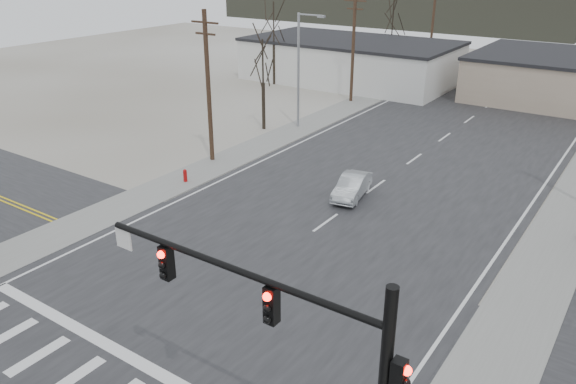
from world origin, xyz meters
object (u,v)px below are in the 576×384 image
at_px(traffic_signal_mast, 310,353).
at_px(fire_hydrant, 185,175).
at_px(car_far_b, 500,81).

distance_m(traffic_signal_mast, fire_hydrant, 23.39).
relative_size(fire_hydrant, car_far_b, 0.24).
relative_size(traffic_signal_mast, fire_hydrant, 10.29).
bearing_deg(fire_hydrant, car_far_b, 76.99).
height_order(traffic_signal_mast, car_far_b, traffic_signal_mast).
xyz_separation_m(traffic_signal_mast, fire_hydrant, (-18.09, 14.20, -4.22)).
height_order(traffic_signal_mast, fire_hydrant, traffic_signal_mast).
xyz_separation_m(fire_hydrant, car_far_b, (8.81, 38.16, 0.22)).
bearing_deg(car_far_b, traffic_signal_mast, -81.32).
bearing_deg(traffic_signal_mast, car_far_b, 100.05).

